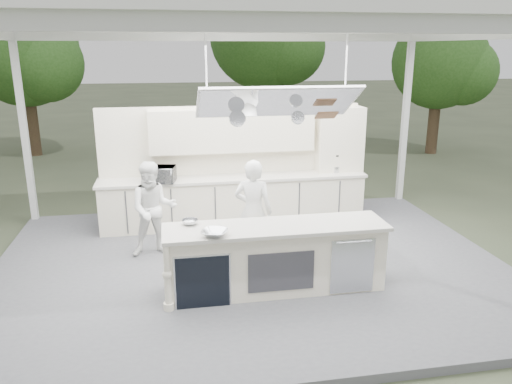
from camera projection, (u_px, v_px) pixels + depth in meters
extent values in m
plane|color=#474F36|center=(251.00, 270.00, 7.96)|extent=(90.00, 90.00, 0.00)
cube|color=#58595D|center=(251.00, 267.00, 7.95)|extent=(8.00, 6.00, 0.12)
cube|color=white|center=(405.00, 122.00, 10.85)|extent=(0.12, 0.12, 3.70)
cube|color=white|center=(24.00, 133.00, 9.53)|extent=(0.12, 0.12, 3.70)
cube|color=white|center=(250.00, 21.00, 6.91)|extent=(8.20, 6.20, 0.16)
cube|color=white|center=(307.00, 23.00, 4.21)|extent=(8.00, 0.12, 0.16)
cube|color=white|center=(226.00, 37.00, 9.69)|extent=(8.00, 0.12, 0.16)
cube|color=white|center=(502.00, 34.00, 7.62)|extent=(0.12, 6.00, 0.16)
cube|color=white|center=(277.00, 102.00, 6.38)|extent=(2.00, 0.71, 0.43)
cube|color=white|center=(277.00, 102.00, 6.38)|extent=(2.06, 0.76, 0.46)
cylinder|color=white|center=(206.00, 64.00, 6.09)|extent=(0.02, 0.02, 0.95)
cylinder|color=white|center=(346.00, 63.00, 6.40)|extent=(0.02, 0.02, 0.95)
cylinder|color=silver|center=(237.00, 119.00, 6.50)|extent=(0.22, 0.14, 0.21)
cylinder|color=silver|center=(298.00, 118.00, 6.59)|extent=(0.18, 0.12, 0.18)
cube|color=brown|center=(326.00, 115.00, 6.67)|extent=(0.28, 0.18, 0.12)
cube|color=white|center=(276.00, 259.00, 6.99)|extent=(3.00, 0.70, 0.90)
cube|color=beige|center=(276.00, 227.00, 6.86)|extent=(3.10, 0.78, 0.05)
cylinder|color=white|center=(167.00, 278.00, 6.40)|extent=(0.11, 0.11, 0.92)
cube|color=black|center=(203.00, 282.00, 6.50)|extent=(0.70, 0.04, 0.72)
cube|color=silver|center=(203.00, 282.00, 6.50)|extent=(0.74, 0.03, 0.72)
cube|color=#333238|center=(281.00, 272.00, 6.66)|extent=(0.90, 0.02, 0.55)
cube|color=silver|center=(352.00, 266.00, 6.83)|extent=(0.62, 0.02, 0.78)
cube|color=white|center=(234.00, 201.00, 9.60)|extent=(5.00, 0.65, 0.90)
cube|color=beige|center=(234.00, 178.00, 9.47)|extent=(5.08, 0.72, 0.05)
cube|color=white|center=(232.00, 164.00, 9.70)|extent=(5.00, 0.10, 2.25)
cube|color=white|center=(232.00, 130.00, 9.38)|extent=(3.10, 0.38, 0.80)
cube|color=white|center=(339.00, 140.00, 9.76)|extent=(0.90, 0.45, 1.30)
cube|color=brown|center=(339.00, 140.00, 9.76)|extent=(0.84, 0.40, 0.03)
cylinder|color=silver|center=(335.00, 169.00, 9.76)|extent=(0.20, 0.20, 0.12)
cylinder|color=black|center=(336.00, 161.00, 9.72)|extent=(0.17, 0.17, 0.20)
cylinder|color=black|center=(352.00, 169.00, 9.83)|extent=(0.16, 0.16, 0.10)
cone|color=black|center=(353.00, 160.00, 9.78)|extent=(0.14, 0.14, 0.24)
cylinder|color=#473923|center=(33.00, 123.00, 16.19)|extent=(0.36, 0.36, 2.10)
sphere|color=#396224|center=(24.00, 52.00, 15.56)|extent=(3.40, 3.40, 3.40)
sphere|color=#396224|center=(44.00, 63.00, 15.29)|extent=(2.38, 2.38, 2.38)
cylinder|color=#473923|center=(263.00, 106.00, 19.39)|extent=(0.36, 0.36, 2.45)
sphere|color=#396224|center=(263.00, 35.00, 18.66)|extent=(4.00, 4.00, 4.00)
sphere|color=#396224|center=(287.00, 47.00, 18.34)|extent=(2.80, 2.80, 2.80)
cylinder|color=#473923|center=(433.00, 125.00, 16.53)|extent=(0.36, 0.36, 1.92)
sphere|color=#396224|center=(439.00, 62.00, 15.97)|extent=(3.00, 3.00, 3.00)
sphere|color=#396224|center=(463.00, 72.00, 15.73)|extent=(2.10, 2.10, 2.10)
imported|color=white|center=(253.00, 211.00, 7.81)|extent=(0.71, 0.60, 1.66)
imported|color=white|center=(153.00, 209.00, 8.07)|extent=(0.80, 0.64, 1.57)
imported|color=#B4B6BB|center=(160.00, 174.00, 9.00)|extent=(0.60, 0.46, 0.30)
imported|color=silver|center=(215.00, 233.00, 6.45)|extent=(0.45, 0.45, 0.08)
imported|color=#B3B6BA|center=(190.00, 222.00, 6.88)|extent=(0.28, 0.28, 0.07)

